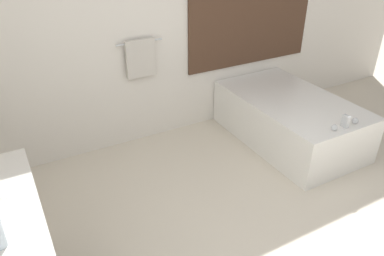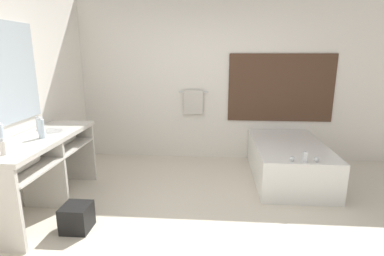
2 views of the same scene
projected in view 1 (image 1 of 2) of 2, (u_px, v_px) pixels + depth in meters
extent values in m
cube|color=white|center=(162.00, 17.00, 3.89)|extent=(7.40, 0.06, 2.70)
cube|color=#4C3323|center=(252.00, 18.00, 4.39)|extent=(1.70, 0.02, 1.10)
cylinder|color=silver|center=(139.00, 42.00, 3.81)|extent=(0.50, 0.02, 0.02)
cube|color=beige|center=(141.00, 58.00, 3.89)|extent=(0.32, 0.04, 0.40)
cube|color=white|center=(289.00, 119.00, 4.24)|extent=(0.98, 1.65, 0.52)
ellipsoid|color=white|center=(290.00, 110.00, 4.19)|extent=(0.71, 1.19, 0.30)
cube|color=silver|center=(346.00, 121.00, 3.53)|extent=(0.04, 0.07, 0.12)
sphere|color=silver|center=(334.00, 128.00, 3.49)|extent=(0.06, 0.06, 0.06)
sphere|color=silver|center=(355.00, 121.00, 3.60)|extent=(0.06, 0.06, 0.06)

